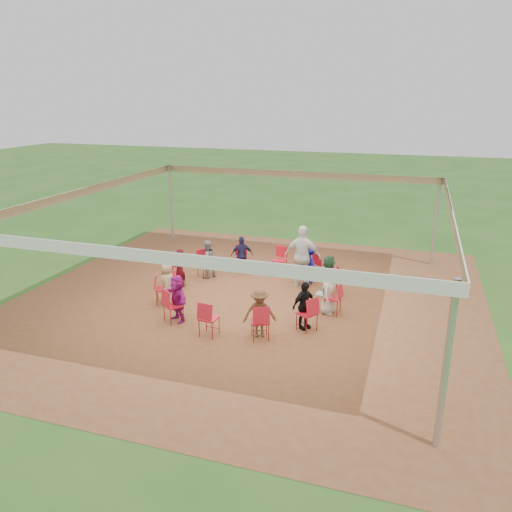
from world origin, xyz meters
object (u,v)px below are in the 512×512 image
(chair_5, at_px, (205,263))
(cable_coil, at_px, (257,297))
(person_seated_0, at_px, (328,291))
(person_seated_8, at_px, (260,313))
(person_seated_7, at_px, (177,298))
(person_seated_9, at_px, (304,305))
(person_seated_5, at_px, (180,269))
(person_seated_1, at_px, (329,276))
(chair_6, at_px, (176,274))
(person_seated_6, at_px, (167,283))
(chair_3, at_px, (279,261))
(chair_10, at_px, (260,322))
(person_seated_3, at_px, (242,255))
(chair_8, at_px, (173,306))
(chair_1, at_px, (332,282))
(person_seated_2, at_px, (309,264))
(chair_0, at_px, (332,298))
(chair_2, at_px, (312,268))
(person_seated_4, at_px, (207,259))
(laptop, at_px, (322,292))
(chair_9, at_px, (209,318))
(chair_7, at_px, (163,289))
(standing_person, at_px, (303,257))
(chair_11, at_px, (307,313))
(chair_4, at_px, (242,259))

(chair_5, relative_size, cable_coil, 2.50)
(person_seated_0, relative_size, person_seated_8, 1.00)
(person_seated_7, height_order, person_seated_9, same)
(person_seated_0, xyz_separation_m, person_seated_5, (-4.60, 0.42, 0.00))
(person_seated_8, bearing_deg, person_seated_1, 45.00)
(person_seated_1, bearing_deg, chair_5, 59.16)
(chair_6, distance_m, person_seated_6, 1.24)
(person_seated_8, distance_m, cable_coil, 2.52)
(person_seated_6, bearing_deg, chair_3, 120.84)
(chair_10, bearing_deg, chair_3, 75.00)
(chair_10, distance_m, person_seated_3, 4.74)
(chair_10, bearing_deg, chair_8, 150.00)
(chair_6, bearing_deg, chair_1, 105.00)
(chair_5, distance_m, cable_coil, 2.50)
(person_seated_2, distance_m, person_seated_5, 4.00)
(chair_0, distance_m, person_seated_2, 2.38)
(chair_5, xyz_separation_m, cable_coil, (2.16, -1.19, -0.43))
(chair_2, relative_size, chair_10, 1.00)
(chair_10, bearing_deg, person_seated_5, 119.16)
(person_seated_2, bearing_deg, chair_5, 43.55)
(chair_10, height_order, person_seated_4, person_seated_4)
(chair_5, bearing_deg, person_seated_3, 159.60)
(chair_8, relative_size, person_seated_6, 0.73)
(chair_5, distance_m, laptop, 4.42)
(person_seated_6, bearing_deg, person_seated_2, 105.00)
(chair_6, relative_size, person_seated_8, 0.73)
(chair_9, bearing_deg, chair_7, 150.00)
(cable_coil, bearing_deg, person_seated_8, -70.87)
(chair_7, distance_m, standing_person, 4.27)
(chair_5, relative_size, laptop, 2.68)
(person_seated_4, bearing_deg, person_seated_6, 30.00)
(person_seated_7, height_order, standing_person, standing_person)
(person_seated_8, xyz_separation_m, cable_coil, (-0.80, 2.31, -0.61))
(chair_3, distance_m, person_seated_3, 1.24)
(chair_8, distance_m, person_seated_2, 4.74)
(chair_5, bearing_deg, chair_11, 90.00)
(chair_1, distance_m, person_seated_4, 4.11)
(person_seated_5, height_order, person_seated_6, same)
(chair_1, height_order, person_seated_5, person_seated_5)
(chair_2, bearing_deg, chair_8, 90.00)
(chair_4, relative_size, laptop, 2.68)
(chair_3, distance_m, chair_5, 2.43)
(person_seated_5, xyz_separation_m, person_seated_9, (4.19, -1.54, 0.00))
(chair_2, relative_size, chair_6, 1.00)
(chair_2, distance_m, chair_6, 4.21)
(cable_coil, bearing_deg, chair_11, -41.58)
(person_seated_2, relative_size, person_seated_6, 1.00)
(chair_10, bearing_deg, chair_1, 45.00)
(chair_9, height_order, person_seated_5, person_seated_5)
(chair_1, distance_m, chair_4, 3.44)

